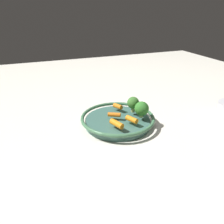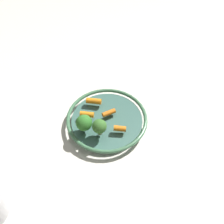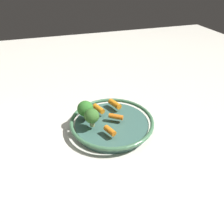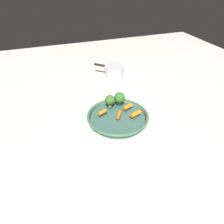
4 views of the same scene
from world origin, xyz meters
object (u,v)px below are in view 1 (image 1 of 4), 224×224
object	(u,v)px
baby_carrot_center	(118,106)
baby_carrot_back	(117,124)
broccoli_floret_mid	(133,103)
serving_bowl	(118,120)
broccoli_floret_small	(142,109)
baby_carrot_right	(132,119)
baby_carrot_left	(114,115)

from	to	relation	value
baby_carrot_center	baby_carrot_back	bearing A→B (deg)	156.04
baby_carrot_back	broccoli_floret_mid	bearing A→B (deg)	-50.28
serving_bowl	broccoli_floret_small	size ratio (longest dim) A/B	4.62
baby_carrot_center	broccoli_floret_mid	bearing A→B (deg)	-140.20
baby_carrot_right	serving_bowl	bearing A→B (deg)	25.27
serving_bowl	broccoli_floret_small	bearing A→B (deg)	-115.90
baby_carrot_right	baby_carrot_center	bearing A→B (deg)	0.90
baby_carrot_left	broccoli_floret_small	world-z (taller)	broccoli_floret_small
baby_carrot_back	serving_bowl	bearing A→B (deg)	-25.11
serving_bowl	baby_carrot_right	distance (m)	0.08
baby_carrot_center	baby_carrot_back	distance (m)	0.16
baby_carrot_center	baby_carrot_left	bearing A→B (deg)	148.48
baby_carrot_left	broccoli_floret_mid	size ratio (longest dim) A/B	0.77
baby_carrot_center	broccoli_floret_small	world-z (taller)	broccoli_floret_small
baby_carrot_back	broccoli_floret_mid	distance (m)	0.15
baby_carrot_right	baby_carrot_left	bearing A→B (deg)	36.13
baby_carrot_center	broccoli_floret_small	xyz separation A→B (m)	(-0.11, -0.06, 0.03)
broccoli_floret_mid	broccoli_floret_small	bearing A→B (deg)	-169.70
baby_carrot_center	baby_carrot_right	size ratio (longest dim) A/B	0.85
serving_bowl	broccoli_floret_mid	size ratio (longest dim) A/B	4.54
baby_carrot_back	baby_carrot_left	bearing A→B (deg)	-15.84
baby_carrot_back	baby_carrot_center	bearing A→B (deg)	-23.96
serving_bowl	baby_carrot_left	size ratio (longest dim) A/B	5.89
baby_carrot_right	baby_carrot_back	world-z (taller)	baby_carrot_back
serving_bowl	broccoli_floret_small	distance (m)	0.11
serving_bowl	baby_carrot_back	bearing A→B (deg)	154.89
broccoli_floret_mid	serving_bowl	bearing A→B (deg)	100.93
serving_bowl	baby_carrot_left	bearing A→B (deg)	99.32
serving_bowl	baby_carrot_left	xyz separation A→B (m)	(-0.00, 0.02, 0.03)
baby_carrot_right	baby_carrot_left	size ratio (longest dim) A/B	0.99
serving_bowl	broccoli_floret_mid	world-z (taller)	broccoli_floret_mid
baby_carrot_left	baby_carrot_center	bearing A→B (deg)	-31.52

